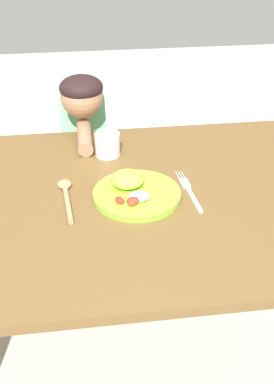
# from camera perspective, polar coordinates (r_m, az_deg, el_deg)

# --- Properties ---
(ground_plane) EXTENTS (8.00, 8.00, 0.00)m
(ground_plane) POSITION_cam_1_polar(r_m,az_deg,el_deg) (1.86, -0.99, -19.53)
(ground_plane) COLOR beige
(dining_table) EXTENTS (1.43, 0.90, 0.73)m
(dining_table) POSITION_cam_1_polar(r_m,az_deg,el_deg) (1.44, -1.22, -4.74)
(dining_table) COLOR brown
(dining_table) RESTS_ON ground_plane
(plate) EXTENTS (0.25, 0.25, 0.06)m
(plate) POSITION_cam_1_polar(r_m,az_deg,el_deg) (1.35, -0.31, 0.13)
(plate) COLOR #86C834
(plate) RESTS_ON dining_table
(fork) EXTENTS (0.03, 0.22, 0.01)m
(fork) POSITION_cam_1_polar(r_m,az_deg,el_deg) (1.39, 6.35, 0.16)
(fork) COLOR silver
(fork) RESTS_ON dining_table
(spoon) EXTENTS (0.05, 0.22, 0.02)m
(spoon) POSITION_cam_1_polar(r_m,az_deg,el_deg) (1.37, -8.58, -0.33)
(spoon) COLOR tan
(spoon) RESTS_ON dining_table
(drinking_cup) EXTENTS (0.08, 0.08, 0.08)m
(drinking_cup) POSITION_cam_1_polar(r_m,az_deg,el_deg) (1.56, -3.60, 5.79)
(drinking_cup) COLOR silver
(drinking_cup) RESTS_ON dining_table
(person) EXTENTS (0.17, 0.48, 0.94)m
(person) POSITION_cam_1_polar(r_m,az_deg,el_deg) (1.97, -6.19, 3.02)
(person) COLOR #4B4660
(person) RESTS_ON ground_plane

